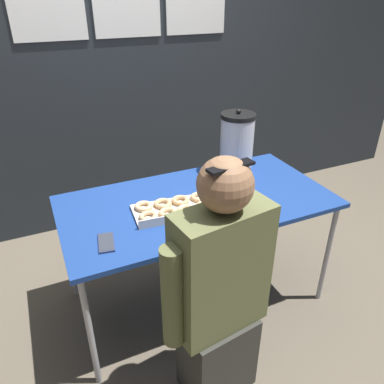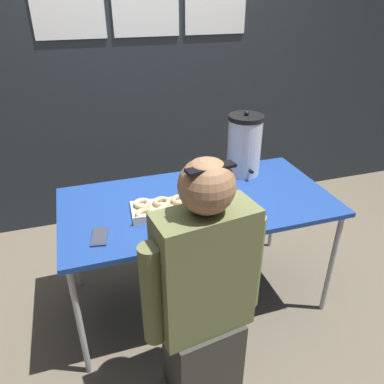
% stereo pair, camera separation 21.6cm
% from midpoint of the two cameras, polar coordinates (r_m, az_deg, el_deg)
% --- Properties ---
extents(ground_plane, '(12.00, 12.00, 0.00)m').
position_cam_midpoint_polar(ground_plane, '(2.66, -1.69, -15.53)').
color(ground_plane, brown).
extents(back_wall, '(6.00, 0.11, 2.73)m').
position_cam_midpoint_polar(back_wall, '(3.16, -11.63, 19.32)').
color(back_wall, '#23282D').
rests_on(back_wall, ground).
extents(folding_table, '(1.59, 0.81, 0.76)m').
position_cam_midpoint_polar(folding_table, '(2.22, -1.95, -2.22)').
color(folding_table, navy).
rests_on(folding_table, ground).
extents(donut_box, '(0.58, 0.29, 0.05)m').
position_cam_midpoint_polar(donut_box, '(2.10, -4.53, -2.41)').
color(donut_box, beige).
rests_on(donut_box, folding_table).
extents(coffee_urn, '(0.23, 0.25, 0.43)m').
position_cam_midpoint_polar(coffee_urn, '(2.49, 4.35, 7.42)').
color(coffee_urn, silver).
rests_on(coffee_urn, folding_table).
extents(cell_phone, '(0.10, 0.17, 0.01)m').
position_cam_midpoint_polar(cell_phone, '(1.91, -16.15, -7.52)').
color(cell_phone, '#2D334C').
rests_on(cell_phone, folding_table).
extents(person_seated, '(0.58, 0.29, 1.31)m').
position_cam_midpoint_polar(person_seated, '(1.77, 0.68, -15.43)').
color(person_seated, '#33332D').
rests_on(person_seated, ground).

